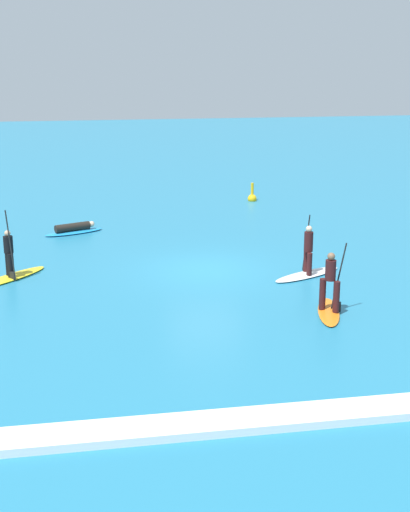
{
  "coord_description": "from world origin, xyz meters",
  "views": [
    {
      "loc": [
        -4.32,
        -23.95,
        7.26
      ],
      "look_at": [
        0.0,
        0.0,
        0.5
      ],
      "focal_mm": 51.41,
      "sensor_mm": 36.0,
      "label": 1
    }
  ],
  "objects": [
    {
      "name": "surfer_on_white_board",
      "position": [
        3.28,
        -1.28,
        0.4
      ],
      "size": [
        2.85,
        1.92,
        2.07
      ],
      "rotation": [
        0.0,
        0.0,
        0.48
      ],
      "color": "white",
      "rests_on": "ground_plane"
    },
    {
      "name": "surfer_on_yellow_board",
      "position": [
        -6.56,
        0.13,
        0.38
      ],
      "size": [
        2.54,
        2.71,
        2.38
      ],
      "rotation": [
        0.0,
        0.0,
        3.98
      ],
      "color": "yellow",
      "rests_on": "ground_plane"
    },
    {
      "name": "ground_plane",
      "position": [
        0.0,
        0.0,
        0.0
      ],
      "size": [
        120.0,
        120.0,
        0.0
      ],
      "primitive_type": "plane",
      "color": "teal",
      "rests_on": "ground"
    },
    {
      "name": "wave_crest",
      "position": [
        0.0,
        -10.96,
        0.09
      ],
      "size": [
        25.71,
        0.9,
        0.18
      ],
      "primitive_type": "cube",
      "color": "white",
      "rests_on": "ground_plane"
    },
    {
      "name": "surfer_on_blue_board",
      "position": [
        -4.43,
        6.26,
        0.16
      ],
      "size": [
        2.61,
        1.65,
        0.43
      ],
      "rotation": [
        0.0,
        0.0,
        0.4
      ],
      "color": "#1E8CD1",
      "rests_on": "ground_plane"
    },
    {
      "name": "surfer_on_orange_board",
      "position": [
        2.75,
        -4.94,
        0.52
      ],
      "size": [
        1.27,
        2.51,
        2.09
      ],
      "rotation": [
        0.0,
        0.0,
        1.29
      ],
      "color": "orange",
      "rests_on": "ground_plane"
    },
    {
      "name": "marker_buoy",
      "position": [
        4.54,
        11.67,
        0.17
      ],
      "size": [
        0.45,
        0.45,
        1.04
      ],
      "color": "yellow",
      "rests_on": "ground_plane"
    }
  ]
}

